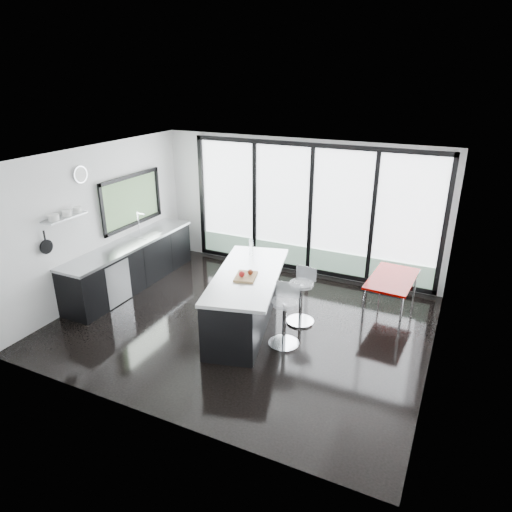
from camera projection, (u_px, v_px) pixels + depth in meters
The scene contains 11 objects.
floor at pixel (243, 323), 7.79m from camera, with size 6.00×5.00×0.00m, color black.
ceiling at pixel (241, 159), 6.74m from camera, with size 6.00×5.00×0.00m, color white.
wall_back at pixel (309, 216), 9.27m from camera, with size 6.00×0.09×2.80m.
wall_front at pixel (142, 318), 5.17m from camera, with size 6.00×0.00×2.80m, color silver.
wall_left at pixel (109, 210), 8.61m from camera, with size 0.26×5.00×2.80m.
wall_right at pixel (443, 281), 6.07m from camera, with size 0.00×5.00×2.80m, color silver.
counter_cabinets at pixel (132, 264), 9.01m from camera, with size 0.69×3.24×1.36m.
island at pixel (243, 299), 7.54m from camera, with size 1.57×2.56×1.27m.
bar_stool_near at pixel (284, 323), 7.04m from camera, with size 0.49×0.49×0.78m, color silver.
bar_stool_far at pixel (301, 303), 7.69m from camera, with size 0.47×0.47×0.75m, color silver.
red_table at pixel (390, 295), 8.03m from camera, with size 0.72×1.26×0.68m, color #700100.
Camera 1 is at (3.11, -6.04, 4.00)m, focal length 32.00 mm.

